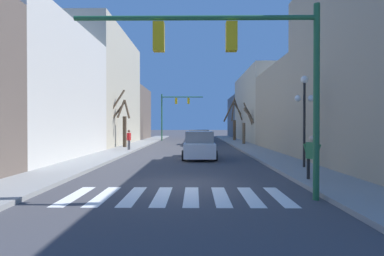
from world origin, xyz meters
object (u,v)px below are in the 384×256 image
at_px(street_tree_left_far, 234,120).
at_px(car_at_intersection, 199,146).
at_px(street_tree_right_near, 247,125).
at_px(car_driving_toward_lane, 197,138).
at_px(street_lamp_right_corner, 304,103).
at_px(pedestrian_waiting_at_curb, 129,138).
at_px(traffic_signal_near, 242,57).
at_px(street_tree_right_mid, 123,121).
at_px(traffic_signal_far, 173,107).
at_px(car_parked_right_far, 202,136).
at_px(pedestrian_crossing_street, 312,154).

bearing_deg(street_tree_left_far, car_at_intersection, -103.69).
bearing_deg(street_tree_right_near, car_driving_toward_lane, 168.25).
xyz_separation_m(street_lamp_right_corner, pedestrian_waiting_at_curb, (-10.70, 9.91, -2.15)).
distance_m(traffic_signal_near, street_tree_left_far, 31.52).
relative_size(street_tree_right_near, street_tree_right_mid, 0.84).
height_order(traffic_signal_near, street_tree_right_near, traffic_signal_near).
xyz_separation_m(street_tree_right_mid, street_tree_left_far, (11.91, 12.61, 0.26)).
height_order(traffic_signal_far, street_tree_right_near, traffic_signal_far).
height_order(traffic_signal_near, traffic_signal_far, traffic_signal_far).
relative_size(car_at_intersection, street_tree_right_near, 1.00).
bearing_deg(street_tree_left_far, car_parked_right_far, -172.19).
bearing_deg(pedestrian_waiting_at_curb, car_driving_toward_lane, 156.32).
bearing_deg(traffic_signal_near, car_driving_toward_lane, 92.62).
xyz_separation_m(street_lamp_right_corner, car_at_intersection, (-5.01, 5.07, -2.45)).
bearing_deg(pedestrian_crossing_street, street_lamp_right_corner, 123.31).
bearing_deg(pedestrian_waiting_at_curb, street_tree_right_near, 134.23).
relative_size(car_driving_toward_lane, street_tree_right_near, 1.01).
distance_m(traffic_signal_far, street_tree_left_far, 8.68).
distance_m(car_driving_toward_lane, pedestrian_waiting_at_curb, 10.76).
distance_m(pedestrian_crossing_street, street_tree_right_mid, 19.64).
bearing_deg(street_lamp_right_corner, traffic_signal_far, 107.03).
bearing_deg(car_driving_toward_lane, street_lamp_right_corner, -165.19).
xyz_separation_m(street_lamp_right_corner, street_tree_left_far, (-0.03, 25.48, -0.46)).
xyz_separation_m(car_at_intersection, street_tree_right_near, (5.31, 12.88, 1.39)).
xyz_separation_m(pedestrian_crossing_street, pedestrian_waiting_at_curb, (-9.79, 13.23, 0.00)).
xyz_separation_m(car_parked_right_far, street_tree_left_far, (4.34, 0.59, 2.08)).
distance_m(car_parked_right_far, street_tree_left_far, 4.84).
distance_m(car_parked_right_far, street_tree_right_near, 8.50).
bearing_deg(car_at_intersection, car_parked_right_far, -1.84).
height_order(pedestrian_crossing_street, street_tree_left_far, street_tree_left_far).
distance_m(street_lamp_right_corner, street_tree_right_near, 17.98).
bearing_deg(pedestrian_crossing_street, car_at_intersection, 164.76).
distance_m(traffic_signal_far, pedestrian_waiting_at_curb, 17.83).
distance_m(traffic_signal_far, pedestrian_crossing_street, 31.63).
distance_m(car_driving_toward_lane, pedestrian_crossing_street, 22.75).
bearing_deg(street_tree_right_near, traffic_signal_far, 132.95).
xyz_separation_m(car_driving_toward_lane, street_tree_right_mid, (-6.90, -6.19, 1.78)).
xyz_separation_m(traffic_signal_near, street_lamp_right_corner, (3.90, 5.77, -0.90)).
xyz_separation_m(traffic_signal_far, street_tree_right_near, (8.64, -9.28, -2.44)).
relative_size(traffic_signal_near, street_tree_left_far, 1.24).
bearing_deg(street_tree_left_far, street_lamp_right_corner, -89.92).
bearing_deg(street_tree_right_near, car_at_intersection, -112.40).
bearing_deg(street_lamp_right_corner, car_parked_right_far, 99.96).
distance_m(traffic_signal_near, car_at_intersection, 11.40).
height_order(street_tree_right_near, street_tree_right_mid, street_tree_right_mid).
distance_m(traffic_signal_near, car_parked_right_far, 30.85).
relative_size(pedestrian_waiting_at_curb, street_tree_right_mid, 0.31).
bearing_deg(car_parked_right_far, traffic_signal_far, 59.50).
height_order(pedestrian_waiting_at_curb, street_tree_left_far, street_tree_left_far).
bearing_deg(street_lamp_right_corner, street_tree_left_far, 90.08).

